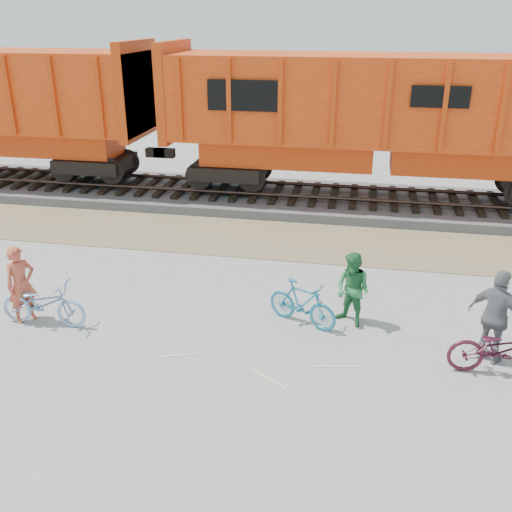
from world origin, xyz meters
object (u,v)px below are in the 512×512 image
(bicycle_maroon, at_px, (503,349))
(person_solo, at_px, (21,284))
(hopper_car_center, at_px, (385,117))
(person_woman, at_px, (496,317))
(bicycle_blue, at_px, (43,304))
(bicycle_teal, at_px, (302,303))
(person_man, at_px, (353,290))

(bicycle_maroon, distance_m, person_solo, 9.43)
(hopper_car_center, bearing_deg, person_woman, -77.23)
(hopper_car_center, relative_size, bicycle_blue, 7.62)
(bicycle_blue, xyz_separation_m, person_woman, (8.83, 0.33, 0.43))
(bicycle_blue, height_order, person_solo, person_solo)
(bicycle_teal, relative_size, bicycle_maroon, 0.84)
(hopper_car_center, xyz_separation_m, bicycle_blue, (-6.82, -9.18, -2.52))
(hopper_car_center, bearing_deg, bicycle_maroon, -77.17)
(bicycle_blue, distance_m, person_man, 6.36)
(bicycle_teal, xyz_separation_m, person_woman, (3.60, -0.69, 0.44))
(bicycle_teal, bearing_deg, hopper_car_center, 13.91)
(person_solo, bearing_deg, bicycle_maroon, -54.07)
(hopper_car_center, relative_size, person_solo, 8.45)
(person_woman, bearing_deg, bicycle_teal, 25.54)
(bicycle_blue, xyz_separation_m, person_solo, (-0.50, 0.10, 0.35))
(person_solo, bearing_deg, hopper_car_center, -1.94)
(bicycle_maroon, relative_size, person_man, 1.21)
(bicycle_teal, bearing_deg, person_solo, 124.09)
(bicycle_blue, relative_size, person_man, 1.17)
(bicycle_maroon, height_order, person_solo, person_solo)
(bicycle_maroon, xyz_separation_m, person_man, (-2.70, 1.29, 0.29))
(hopper_car_center, height_order, person_woman, hopper_car_center)
(bicycle_teal, xyz_separation_m, person_solo, (-5.73, -0.92, 0.35))
(person_solo, height_order, person_man, person_solo)
(person_woman, bearing_deg, bicycle_maroon, 140.44)
(bicycle_blue, distance_m, bicycle_maroon, 8.93)
(bicycle_blue, relative_size, person_solo, 1.11)
(person_man, bearing_deg, bicycle_blue, -133.66)
(bicycle_blue, bearing_deg, person_woman, -88.98)
(person_solo, bearing_deg, bicycle_blue, -64.35)
(bicycle_maroon, bearing_deg, person_woman, 9.81)
(person_man, bearing_deg, hopper_car_center, 121.00)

